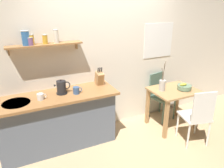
{
  "coord_description": "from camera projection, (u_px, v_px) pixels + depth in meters",
  "views": [
    {
      "loc": [
        -1.54,
        -2.78,
        2.26
      ],
      "look_at": [
        -0.1,
        0.25,
        0.95
      ],
      "focal_mm": 35.64,
      "sensor_mm": 36.0,
      "label": 1
    }
  ],
  "objects": [
    {
      "name": "ground_plane",
      "position": [
        124.0,
        140.0,
        3.78
      ],
      "size": [
        14.0,
        14.0,
        0.0
      ],
      "primitive_type": "plane",
      "color": "tan"
    },
    {
      "name": "back_wall",
      "position": [
        118.0,
        53.0,
        3.91
      ],
      "size": [
        6.8,
        0.11,
        2.7
      ],
      "color": "silver",
      "rests_on": "ground_plane"
    },
    {
      "name": "kitchen_counter",
      "position": [
        58.0,
        121.0,
        3.48
      ],
      "size": [
        1.83,
        0.63,
        0.9
      ],
      "color": "slate",
      "rests_on": "ground_plane"
    },
    {
      "name": "wall_shelf",
      "position": [
        39.0,
        41.0,
        3.13
      ],
      "size": [
        1.07,
        0.2,
        0.34
      ],
      "color": "#9E6B3D"
    },
    {
      "name": "dining_table",
      "position": [
        173.0,
        97.0,
        3.99
      ],
      "size": [
        0.81,
        0.65,
        0.74
      ],
      "color": "tan",
      "rests_on": "ground_plane"
    },
    {
      "name": "dining_chair_near",
      "position": [
        198.0,
        115.0,
        3.49
      ],
      "size": [
        0.5,
        0.51,
        0.97
      ],
      "color": "white",
      "rests_on": "ground_plane"
    },
    {
      "name": "dining_chair_far",
      "position": [
        160.0,
        94.0,
        4.35
      ],
      "size": [
        0.47,
        0.49,
        0.9
      ],
      "color": "#4C6B5B",
      "rests_on": "ground_plane"
    },
    {
      "name": "fruit_bowl",
      "position": [
        184.0,
        87.0,
        3.92
      ],
      "size": [
        0.25,
        0.25,
        0.13
      ],
      "color": "slate",
      "rests_on": "dining_table"
    },
    {
      "name": "twig_vase",
      "position": [
        162.0,
        85.0,
        3.87
      ],
      "size": [
        0.11,
        0.11,
        0.52
      ],
      "color": "#B7B2A8",
      "rests_on": "dining_table"
    },
    {
      "name": "electric_kettle",
      "position": [
        62.0,
        87.0,
        3.33
      ],
      "size": [
        0.25,
        0.16,
        0.23
      ],
      "color": "black",
      "rests_on": "kitchen_counter"
    },
    {
      "name": "knife_block",
      "position": [
        99.0,
        78.0,
        3.65
      ],
      "size": [
        0.11,
        0.19,
        0.31
      ],
      "color": "tan",
      "rests_on": "kitchen_counter"
    },
    {
      "name": "coffee_mug_by_sink",
      "position": [
        41.0,
        97.0,
        3.14
      ],
      "size": [
        0.13,
        0.09,
        0.09
      ],
      "color": "white",
      "rests_on": "kitchen_counter"
    },
    {
      "name": "coffee_mug_spare",
      "position": [
        76.0,
        90.0,
        3.34
      ],
      "size": [
        0.14,
        0.1,
        0.11
      ],
      "color": "#3D5B89",
      "rests_on": "kitchen_counter"
    }
  ]
}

